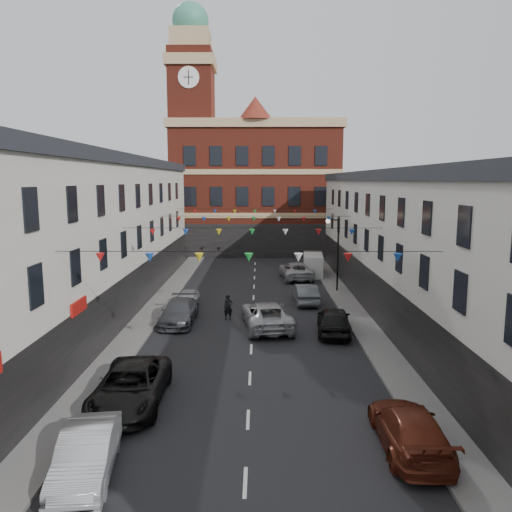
{
  "coord_description": "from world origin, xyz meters",
  "views": [
    {
      "loc": [
        0.4,
        -25.85,
        9.03
      ],
      "look_at": [
        0.21,
        9.25,
        3.7
      ],
      "focal_mm": 35.0,
      "sensor_mm": 36.0,
      "label": 1
    }
  ],
  "objects_px": {
    "car_right_d": "(334,320)",
    "car_right_e": "(305,293)",
    "street_lamp": "(335,245)",
    "car_left_e": "(187,299)",
    "moving_car": "(267,315)",
    "pedestrian": "(228,307)",
    "car_right_f": "(296,270)",
    "car_right_c": "(409,429)",
    "white_van": "(313,265)",
    "car_left_c": "(130,386)",
    "car_left_d": "(179,312)",
    "car_left_b": "(86,454)"
  },
  "relations": [
    {
      "from": "car_right_e",
      "to": "street_lamp",
      "type": "bearing_deg",
      "value": -128.48
    },
    {
      "from": "moving_car",
      "to": "white_van",
      "type": "bearing_deg",
      "value": -112.14
    },
    {
      "from": "car_left_e",
      "to": "car_right_c",
      "type": "xyz_separation_m",
      "value": [
        10.2,
        -18.81,
        0.08
      ]
    },
    {
      "from": "car_left_d",
      "to": "car_right_f",
      "type": "relative_size",
      "value": 0.89
    },
    {
      "from": "car_left_c",
      "to": "white_van",
      "type": "bearing_deg",
      "value": 68.35
    },
    {
      "from": "car_right_c",
      "to": "white_van",
      "type": "bearing_deg",
      "value": -89.22
    },
    {
      "from": "street_lamp",
      "to": "car_right_e",
      "type": "xyz_separation_m",
      "value": [
        -2.69,
        -3.7,
        -3.17
      ]
    },
    {
      "from": "car_left_e",
      "to": "moving_car",
      "type": "bearing_deg",
      "value": -40.46
    },
    {
      "from": "car_left_d",
      "to": "car_right_d",
      "type": "relative_size",
      "value": 1.06
    },
    {
      "from": "car_right_d",
      "to": "car_right_e",
      "type": "height_order",
      "value": "car_right_d"
    },
    {
      "from": "car_left_b",
      "to": "car_left_d",
      "type": "height_order",
      "value": "car_left_b"
    },
    {
      "from": "car_left_d",
      "to": "car_right_e",
      "type": "bearing_deg",
      "value": 32.71
    },
    {
      "from": "moving_car",
      "to": "white_van",
      "type": "relative_size",
      "value": 1.29
    },
    {
      "from": "car_left_e",
      "to": "pedestrian",
      "type": "height_order",
      "value": "pedestrian"
    },
    {
      "from": "car_left_e",
      "to": "car_right_f",
      "type": "bearing_deg",
      "value": 51.49
    },
    {
      "from": "street_lamp",
      "to": "car_right_e",
      "type": "bearing_deg",
      "value": -125.99
    },
    {
      "from": "car_left_b",
      "to": "pedestrian",
      "type": "relative_size",
      "value": 2.67
    },
    {
      "from": "car_left_b",
      "to": "moving_car",
      "type": "xyz_separation_m",
      "value": [
        5.78,
        15.7,
        0.09
      ]
    },
    {
      "from": "white_van",
      "to": "moving_car",
      "type": "bearing_deg",
      "value": -100.46
    },
    {
      "from": "car_right_f",
      "to": "car_right_e",
      "type": "bearing_deg",
      "value": 84.99
    },
    {
      "from": "car_right_e",
      "to": "car_left_c",
      "type": "bearing_deg",
      "value": 60.6
    },
    {
      "from": "car_right_f",
      "to": "pedestrian",
      "type": "bearing_deg",
      "value": 63.31
    },
    {
      "from": "car_left_d",
      "to": "car_right_c",
      "type": "height_order",
      "value": "car_left_d"
    },
    {
      "from": "car_left_c",
      "to": "pedestrian",
      "type": "xyz_separation_m",
      "value": [
        3.2,
        12.5,
        0.04
      ]
    },
    {
      "from": "car_right_c",
      "to": "car_right_d",
      "type": "bearing_deg",
      "value": -86.24
    },
    {
      "from": "car_right_e",
      "to": "car_right_c",
      "type": "bearing_deg",
      "value": 92.12
    },
    {
      "from": "white_van",
      "to": "car_left_c",
      "type": "bearing_deg",
      "value": -105.62
    },
    {
      "from": "car_left_d",
      "to": "car_right_f",
      "type": "height_order",
      "value": "car_right_f"
    },
    {
      "from": "car_left_c",
      "to": "car_right_d",
      "type": "distance_m",
      "value": 13.58
    },
    {
      "from": "car_right_c",
      "to": "car_right_e",
      "type": "xyz_separation_m",
      "value": [
        -1.64,
        20.35,
        0.01
      ]
    },
    {
      "from": "car_right_e",
      "to": "pedestrian",
      "type": "distance_m",
      "value": 7.08
    },
    {
      "from": "car_left_c",
      "to": "pedestrian",
      "type": "bearing_deg",
      "value": 74.36
    },
    {
      "from": "street_lamp",
      "to": "white_van",
      "type": "relative_size",
      "value": 1.3
    },
    {
      "from": "car_right_e",
      "to": "pedestrian",
      "type": "bearing_deg",
      "value": 37.27
    },
    {
      "from": "car_left_d",
      "to": "moving_car",
      "type": "relative_size",
      "value": 0.85
    },
    {
      "from": "street_lamp",
      "to": "car_right_f",
      "type": "xyz_separation_m",
      "value": [
        -2.71,
        5.51,
        -3.11
      ]
    },
    {
      "from": "pedestrian",
      "to": "moving_car",
      "type": "bearing_deg",
      "value": -54.14
    },
    {
      "from": "car_left_e",
      "to": "car_right_d",
      "type": "xyz_separation_m",
      "value": [
        9.57,
        -5.94,
        0.17
      ]
    },
    {
      "from": "street_lamp",
      "to": "car_right_c",
      "type": "relative_size",
      "value": 1.19
    },
    {
      "from": "white_van",
      "to": "pedestrian",
      "type": "xyz_separation_m",
      "value": [
        -7.19,
        -15.47,
        -0.18
      ]
    },
    {
      "from": "street_lamp",
      "to": "car_left_c",
      "type": "relative_size",
      "value": 1.05
    },
    {
      "from": "car_left_c",
      "to": "car_left_d",
      "type": "bearing_deg",
      "value": 88.17
    },
    {
      "from": "pedestrian",
      "to": "car_right_e",
      "type": "bearing_deg",
      "value": 21.1
    },
    {
      "from": "car_left_c",
      "to": "car_right_c",
      "type": "relative_size",
      "value": 1.14
    },
    {
      "from": "street_lamp",
      "to": "moving_car",
      "type": "distance_m",
      "value": 11.9
    },
    {
      "from": "car_left_b",
      "to": "moving_car",
      "type": "height_order",
      "value": "moving_car"
    },
    {
      "from": "car_left_e",
      "to": "car_right_c",
      "type": "height_order",
      "value": "car_right_c"
    },
    {
      "from": "car_left_b",
      "to": "pedestrian",
      "type": "bearing_deg",
      "value": 71.4
    },
    {
      "from": "car_right_f",
      "to": "car_left_c",
      "type": "bearing_deg",
      "value": 66.66
    },
    {
      "from": "car_left_e",
      "to": "car_right_c",
      "type": "relative_size",
      "value": 0.76
    }
  ]
}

